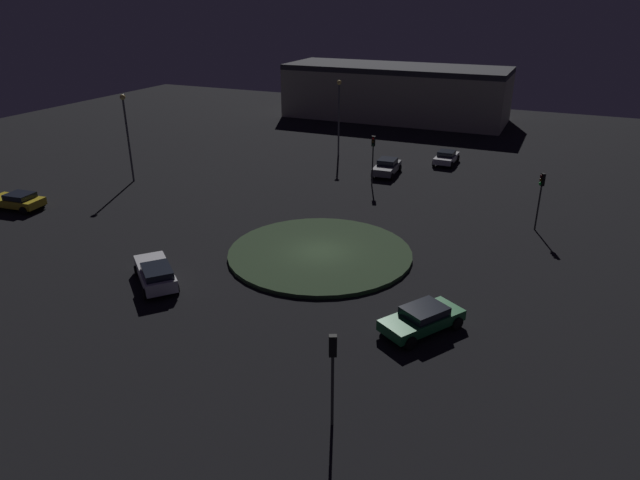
% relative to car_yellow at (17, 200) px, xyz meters
% --- Properties ---
extents(ground_plane, '(118.56, 118.56, 0.00)m').
position_rel_car_yellow_xyz_m(ground_plane, '(1.91, -25.66, -0.72)').
color(ground_plane, black).
extents(roundabout_island, '(12.12, 12.12, 0.26)m').
position_rel_car_yellow_xyz_m(roundabout_island, '(1.91, -25.66, -0.59)').
color(roundabout_island, '#2D4228').
rests_on(roundabout_island, ground_plane).
extents(car_yellow, '(2.50, 4.43, 1.35)m').
position_rel_car_yellow_xyz_m(car_yellow, '(0.00, 0.00, 0.00)').
color(car_yellow, gold).
rests_on(car_yellow, ground_plane).
extents(car_silver, '(3.99, 2.04, 1.36)m').
position_rel_car_yellow_xyz_m(car_silver, '(27.22, -28.31, -0.01)').
color(car_silver, silver).
rests_on(car_silver, ground_plane).
extents(car_white, '(4.31, 4.59, 1.45)m').
position_rel_car_yellow_xyz_m(car_white, '(-5.89, -18.55, 0.04)').
color(car_white, white).
rests_on(car_white, ground_plane).
extents(car_green, '(4.75, 3.92, 1.33)m').
position_rel_car_yellow_xyz_m(car_green, '(-4.37, -34.18, -0.00)').
color(car_green, '#1E7238').
rests_on(car_green, ground_plane).
extents(car_grey, '(4.38, 2.25, 1.49)m').
position_rel_car_yellow_xyz_m(car_grey, '(21.27, -23.95, 0.04)').
color(car_grey, slate).
rests_on(car_grey, ground_plane).
extents(traffic_light_southwest, '(0.39, 0.37, 4.18)m').
position_rel_car_yellow_xyz_m(traffic_light_southwest, '(-12.61, -32.71, 2.25)').
color(traffic_light_southwest, '#2D2D2D').
rests_on(traffic_light_southwest, ground_plane).
extents(traffic_light_east, '(0.37, 0.32, 4.49)m').
position_rel_car_yellow_xyz_m(traffic_light_east, '(17.45, -23.79, 2.46)').
color(traffic_light_east, '#2D2D2D').
rests_on(traffic_light_east, ground_plane).
extents(traffic_light_southeast, '(0.38, 0.39, 4.27)m').
position_rel_car_yellow_xyz_m(traffic_light_southeast, '(12.35, -38.18, 2.31)').
color(traffic_light_southeast, '#2D2D2D').
rests_on(traffic_light_southeast, ground_plane).
extents(streetlamp_east, '(0.47, 0.47, 7.82)m').
position_rel_car_yellow_xyz_m(streetlamp_east, '(25.97, -17.00, 4.15)').
color(streetlamp_east, '#4C4C51').
rests_on(streetlamp_east, ground_plane).
extents(streetlamp_north, '(0.48, 0.48, 7.86)m').
position_rel_car_yellow_xyz_m(streetlamp_north, '(9.66, -3.31, 4.24)').
color(streetlamp_north, '#4C4C51').
rests_on(streetlamp_north, ground_plane).
extents(store_building, '(10.66, 29.87, 7.10)m').
position_rel_car_yellow_xyz_m(store_building, '(47.39, -16.51, 2.83)').
color(store_building, '#B7B299').
rests_on(store_building, ground_plane).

